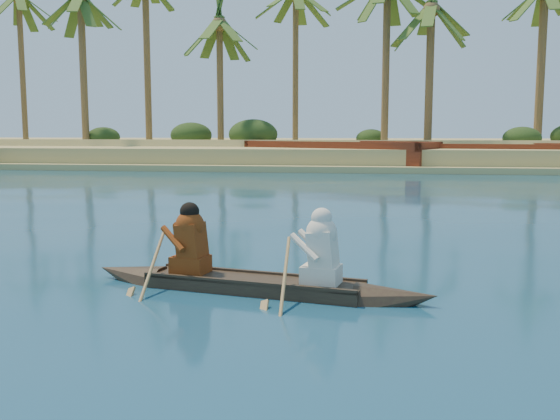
# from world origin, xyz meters

# --- Properties ---
(sandy_embankment) EXTENTS (150.00, 51.00, 1.50)m
(sandy_embankment) POSITION_xyz_m (0.00, 46.89, 0.53)
(sandy_embankment) COLOR tan
(sandy_embankment) RESTS_ON ground
(palm_grove) EXTENTS (110.00, 14.00, 16.00)m
(palm_grove) POSITION_xyz_m (0.00, 35.00, 8.00)
(palm_grove) COLOR #2E521D
(palm_grove) RESTS_ON ground
(shrub_cluster) EXTENTS (100.00, 6.00, 2.40)m
(shrub_cluster) POSITION_xyz_m (0.00, 31.50, 1.20)
(shrub_cluster) COLOR #183212
(shrub_cluster) RESTS_ON ground
(canoe) EXTENTS (5.51, 1.79, 1.51)m
(canoe) POSITION_xyz_m (7.09, -4.00, 0.29)
(canoe) COLOR #352C1D
(canoe) RESTS_ON ground
(barge_mid) EXTENTS (12.67, 8.66, 2.01)m
(barge_mid) POSITION_xyz_m (6.96, 27.00, 0.70)
(barge_mid) COLOR maroon
(barge_mid) RESTS_ON ground
(barge_right) EXTENTS (11.71, 5.49, 1.88)m
(barge_right) POSITION_xyz_m (16.97, 27.00, 0.66)
(barge_right) COLOR maroon
(barge_right) RESTS_ON ground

